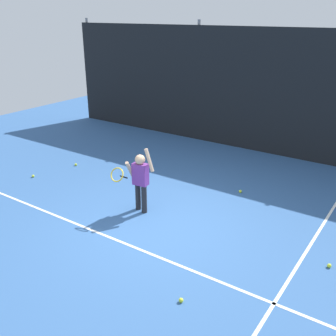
# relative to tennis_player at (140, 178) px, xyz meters

# --- Properties ---
(ground_plane) EXTENTS (20.00, 20.00, 0.00)m
(ground_plane) POSITION_rel_tennis_player_xyz_m (0.68, -0.24, -0.73)
(ground_plane) COLOR #335B93
(court_line_baseline) EXTENTS (9.00, 0.05, 0.00)m
(court_line_baseline) POSITION_rel_tennis_player_xyz_m (0.68, -1.11, -0.72)
(court_line_baseline) COLOR white
(court_line_baseline) RESTS_ON ground
(court_line_sideline) EXTENTS (0.05, 9.00, 0.00)m
(court_line_sideline) POSITION_rel_tennis_player_xyz_m (3.21, 0.76, -0.72)
(court_line_sideline) COLOR white
(court_line_sideline) RESTS_ON ground
(back_fence_windscreen) EXTENTS (13.80, 0.08, 3.40)m
(back_fence_windscreen) POSITION_rel_tennis_player_xyz_m (0.68, 4.83, 0.97)
(back_fence_windscreen) COLOR black
(back_fence_windscreen) RESTS_ON ground
(fence_post_0) EXTENTS (0.09, 0.09, 3.55)m
(fence_post_0) POSITION_rel_tennis_player_xyz_m (-6.08, 4.89, 1.05)
(fence_post_0) COLOR slate
(fence_post_0) RESTS_ON ground
(fence_post_1) EXTENTS (0.09, 0.09, 3.55)m
(fence_post_1) POSITION_rel_tennis_player_xyz_m (-1.57, 4.89, 1.05)
(fence_post_1) COLOR slate
(fence_post_1) RESTS_ON ground
(tennis_player) EXTENTS (0.67, 0.62, 1.35)m
(tennis_player) POSITION_rel_tennis_player_xyz_m (0.00, 0.00, 0.00)
(tennis_player) COLOR #232326
(tennis_player) RESTS_ON ground
(tennis_ball_0) EXTENTS (0.07, 0.07, 0.07)m
(tennis_ball_0) POSITION_rel_tennis_player_xyz_m (1.32, 1.92, -0.69)
(tennis_ball_0) COLOR #CCE033
(tennis_ball_0) RESTS_ON ground
(tennis_ball_1) EXTENTS (0.07, 0.07, 0.07)m
(tennis_ball_1) POSITION_rel_tennis_player_xyz_m (-3.23, -0.11, -0.69)
(tennis_ball_1) COLOR #CCE033
(tennis_ball_1) RESTS_ON ground
(tennis_ball_2) EXTENTS (0.07, 0.07, 0.07)m
(tennis_ball_2) POSITION_rel_tennis_player_xyz_m (-2.94, 1.01, -0.69)
(tennis_ball_2) COLOR #CCE033
(tennis_ball_2) RESTS_ON ground
(tennis_ball_4) EXTENTS (0.07, 0.07, 0.07)m
(tennis_ball_4) POSITION_rel_tennis_player_xyz_m (3.63, 0.18, -0.69)
(tennis_ball_4) COLOR #CCE033
(tennis_ball_4) RESTS_ON ground
(tennis_ball_5) EXTENTS (0.07, 0.07, 0.07)m
(tennis_ball_5) POSITION_rel_tennis_player_xyz_m (2.13, -1.81, -0.69)
(tennis_ball_5) COLOR #CCE033
(tennis_ball_5) RESTS_ON ground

